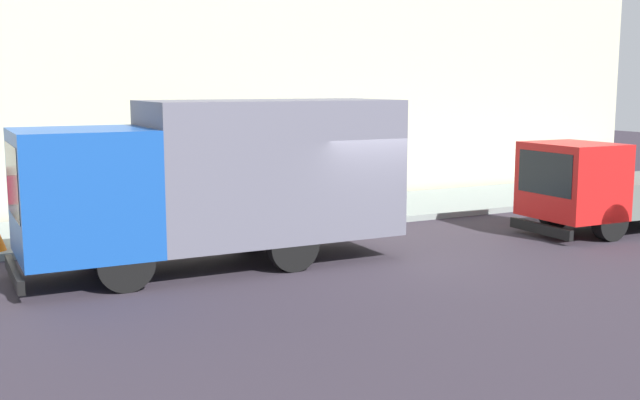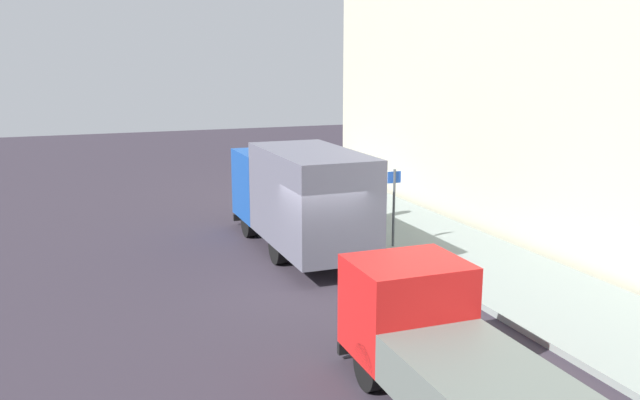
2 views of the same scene
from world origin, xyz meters
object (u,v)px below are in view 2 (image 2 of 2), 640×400
Objects in this scene: pedestrian_standing at (373,194)px; small_flatbed_truck at (443,350)px; large_utility_truck at (299,194)px; traffic_cone_orange at (334,202)px; street_sign_post at (394,201)px; pedestrian_walking at (346,187)px.

small_flatbed_truck is at bearing -103.88° from pedestrian_standing.
large_utility_truck is 5.04m from traffic_cone_orange.
small_flatbed_truck is 9.42m from street_sign_post.
pedestrian_standing reaches higher than pedestrian_walking.
small_flatbed_truck is 14.29m from traffic_cone_orange.
large_utility_truck is 4.43m from pedestrian_standing.
street_sign_post is at bearing -99.12° from pedestrian_standing.
street_sign_post is (-0.64, -5.15, 0.55)m from pedestrian_walking.
pedestrian_standing is 1.91m from traffic_cone_orange.
large_utility_truck is 4.44× the size of pedestrian_walking.
traffic_cone_orange is at bearing 88.76° from street_sign_post.
pedestrian_walking is at bearing 73.93° from small_flatbed_truck.
large_utility_truck is at bearing 152.79° from pedestrian_walking.
street_sign_post is (2.69, -1.10, -0.19)m from large_utility_truck.
pedestrian_walking is 1.69m from pedestrian_standing.
large_utility_truck reaches higher than pedestrian_walking.
large_utility_truck reaches higher than street_sign_post.
large_utility_truck is 3.11× the size of street_sign_post.
pedestrian_walking is at bearing 108.01° from pedestrian_standing.
pedestrian_standing is (0.34, -1.66, 0.02)m from pedestrian_walking.
pedestrian_walking is at bearing 5.43° from traffic_cone_orange.
pedestrian_walking is at bearing 82.90° from street_sign_post.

